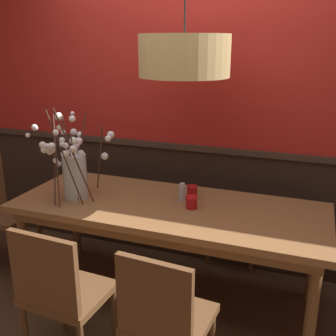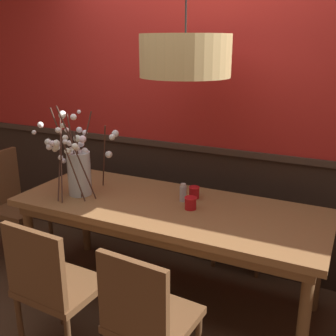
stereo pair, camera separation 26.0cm
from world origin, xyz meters
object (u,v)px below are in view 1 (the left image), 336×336
Objects in this scene: chair_near_side_right at (165,319)px; pendant_lamp at (184,56)px; candle_holder_nearer_center at (191,202)px; dining_table at (168,215)px; condiment_bottle at (182,192)px; candle_holder_nearer_edge at (192,191)px; vase_with_blossoms at (74,171)px; chair_near_side_left at (60,291)px; chair_far_side_right at (238,202)px.

pendant_lamp reaches higher than chair_near_side_right.
candle_holder_nearer_center is (-0.13, 0.86, 0.29)m from chair_near_side_right.
condiment_bottle reaches higher than dining_table.
dining_table is at bearing 109.20° from chair_near_side_right.
condiment_bottle reaches higher than candle_holder_nearer_edge.
vase_with_blossoms reaches higher than candle_holder_nearer_edge.
dining_table is 0.75m from vase_with_blossoms.
pendant_lamp is at bearing 65.97° from chair_near_side_left.
chair_far_side_right is at bearing 68.98° from pendant_lamp.
pendant_lamp is (0.42, 0.93, 1.25)m from chair_near_side_left.
pendant_lamp reaches higher than condiment_bottle.
chair_near_side_right is at bearing -80.21° from candle_holder_nearer_edge.
dining_table is 0.93m from chair_near_side_right.
dining_table is 25.14× the size of candle_holder_nearer_center.
chair_near_side_right is 0.91m from candle_holder_nearer_center.
dining_table is at bearing 9.40° from vase_with_blossoms.
candle_holder_nearer_center is (-0.18, -0.82, 0.29)m from chair_far_side_right.
condiment_bottle is at bearing -111.73° from chair_far_side_right.
pendant_lamp is (0.08, 0.10, 1.09)m from dining_table.
vase_with_blossoms is (-0.68, -0.11, 0.29)m from dining_table.
candle_holder_nearer_center is 0.21m from candle_holder_nearer_edge.
candle_holder_nearer_center is (0.17, -0.01, 0.13)m from dining_table.
dining_table is 0.92m from chair_near_side_left.
candle_holder_nearer_edge is (0.12, 0.19, 0.13)m from dining_table.
dining_table is at bearing -128.67° from pendant_lamp.
candle_holder_nearer_center is (0.86, 0.11, -0.16)m from vase_with_blossoms.
chair_near_side_right is 0.88× the size of pendant_lamp.
vase_with_blossoms is at bearing -170.60° from dining_table.
pendant_lamp reaches higher than chair_far_side_right.
dining_table is 0.21m from candle_holder_nearer_center.
chair_near_side_right is 1.04m from condiment_bottle.
vase_with_blossoms is 0.66× the size of pendant_lamp.
candle_holder_nearer_edge is at bearing 66.68° from pendant_lamp.
pendant_lamp reaches higher than dining_table.
candle_holder_nearer_edge is 0.10m from condiment_bottle.
dining_table is 2.42× the size of chair_far_side_right.
candle_holder_nearer_center is at bearing 58.33° from chair_near_side_left.
condiment_bottle is at bearing 16.06° from vase_with_blossoms.
pendant_lamp is at bearing 15.40° from vase_with_blossoms.
pendant_lamp is (-0.28, -0.72, 1.26)m from chair_far_side_right.
chair_near_side_left is at bearing -114.03° from pendant_lamp.
condiment_bottle is at bearing 133.62° from candle_holder_nearer_center.
chair_far_side_right is 10.37× the size of candle_holder_nearer_center.
chair_near_side_left is at bearing -121.67° from candle_holder_nearer_center.
vase_with_blossoms is 0.88m from candle_holder_nearer_center.
candle_holder_nearer_edge is at bearing 66.04° from chair_near_side_left.
chair_near_side_left is 10.44× the size of candle_holder_nearer_center.
candle_holder_nearer_center is at bearing 7.12° from vase_with_blossoms.
dining_table is 1.10m from pendant_lamp.
chair_far_side_right is 1.31× the size of vase_with_blossoms.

